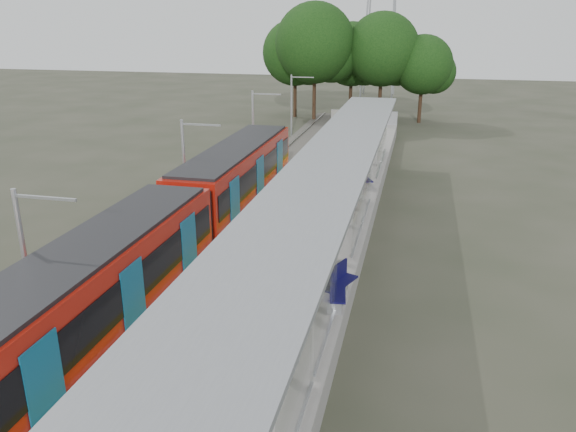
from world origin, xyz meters
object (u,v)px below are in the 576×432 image
at_px(litter_bin, 343,197).
at_px(train, 184,218).
at_px(bench_far, 364,177).
at_px(bench_mid, 335,288).
at_px(bench_near, 338,281).
at_px(info_pillar_far, 301,230).
at_px(info_pillar_near, 293,290).

bearing_deg(litter_bin, train, -133.24).
xyz_separation_m(bench_far, litter_bin, (-0.66, -3.77, -0.06)).
bearing_deg(bench_mid, bench_near, 81.60).
distance_m(train, bench_near, 7.96).
xyz_separation_m(bench_far, info_pillar_far, (-1.61, -9.49, 0.16)).
bearing_deg(litter_bin, bench_near, -83.13).
relative_size(train, bench_mid, 15.85).
bearing_deg(litter_bin, info_pillar_far, -99.40).
xyz_separation_m(train, bench_mid, (7.10, -4.20, -0.45)).
xyz_separation_m(bench_near, bench_far, (-0.53, 13.63, -0.04)).
height_order(bench_far, info_pillar_near, info_pillar_near).
relative_size(bench_mid, litter_bin, 1.78).
height_order(info_pillar_near, litter_bin, info_pillar_near).
distance_m(info_pillar_far, litter_bin, 5.80).
bearing_deg(info_pillar_near, bench_near, 72.04).
distance_m(bench_far, info_pillar_far, 9.62).
relative_size(bench_far, info_pillar_near, 0.89).
bearing_deg(train, bench_near, -26.70).
bearing_deg(info_pillar_far, bench_near, -47.28).
bearing_deg(bench_near, train, 175.14).
height_order(bench_mid, litter_bin, bench_mid).
distance_m(bench_near, info_pillar_near, 1.87).
xyz_separation_m(train, bench_near, (7.10, -3.57, -0.47)).
distance_m(train, litter_bin, 8.65).
xyz_separation_m(bench_near, litter_bin, (-1.19, 9.86, -0.10)).
bearing_deg(bench_near, info_pillar_near, -110.64).
height_order(bench_near, bench_mid, bench_mid).
height_order(bench_near, litter_bin, bench_near).
height_order(info_pillar_near, info_pillar_far, info_pillar_near).
distance_m(train, info_pillar_far, 5.01).
height_order(bench_mid, info_pillar_far, info_pillar_far).
bearing_deg(info_pillar_near, bench_far, 111.74).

